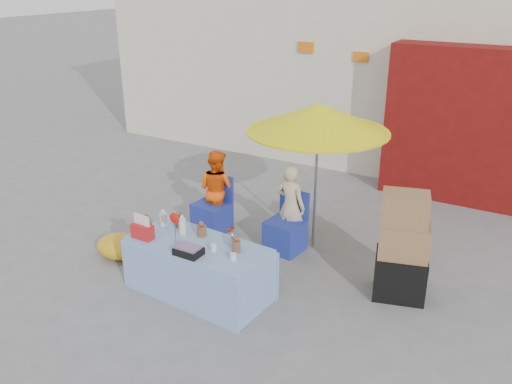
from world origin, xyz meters
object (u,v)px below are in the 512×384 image
Objects in this scene: chair_right at (286,233)px; box_stack at (402,250)px; chair_left at (213,215)px; umbrella at (318,118)px; vendor_beige at (291,206)px; vendor_orange at (217,190)px; market_table at (199,267)px.

chair_right is 0.63× the size of box_stack.
chair_left is 1.00× the size of chair_right.
chair_left is 0.63× the size of box_stack.
box_stack is at bearing -23.90° from umbrella.
vendor_orange is at bearing 7.12° from vendor_beige.
market_table is 1.47× the size of vendor_beige.
box_stack is at bearing 177.92° from vendor_orange.
chair_right is at bearing -179.01° from vendor_orange.
vendor_orange reaches higher than market_table.
umbrella is at bearing -167.36° from vendor_orange.
vendor_beige is (1.25, 0.13, 0.36)m from chair_left.
vendor_orange is 1.25m from vendor_beige.
vendor_orange reaches higher than chair_left.
vendor_beige reaches higher than market_table.
market_table is at bearing -151.13° from box_stack.
chair_right is 0.69× the size of vendor_beige.
chair_right is 1.31m from vendor_orange.
umbrella is at bearing 156.10° from box_stack.
chair_right is at bearing 7.12° from chair_left.
umbrella reaches higher than box_stack.
chair_left is 1.31m from vendor_beige.
umbrella is (0.30, 0.15, 1.27)m from vendor_beige.
market_table is at bearing 124.08° from vendor_orange.
umbrella reaches higher than market_table.
vendor_orange is (-1.25, 0.13, 0.37)m from chair_right.
vendor_beige is 1.31m from umbrella.
umbrella is at bearing 72.71° from market_table.
umbrella is at bearing 50.77° from chair_right.
chair_right is 0.68× the size of vendor_orange.
chair_left is 0.68× the size of vendor_orange.
market_table is 1.88m from vendor_orange.
chair_right is 0.39m from vendor_beige.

